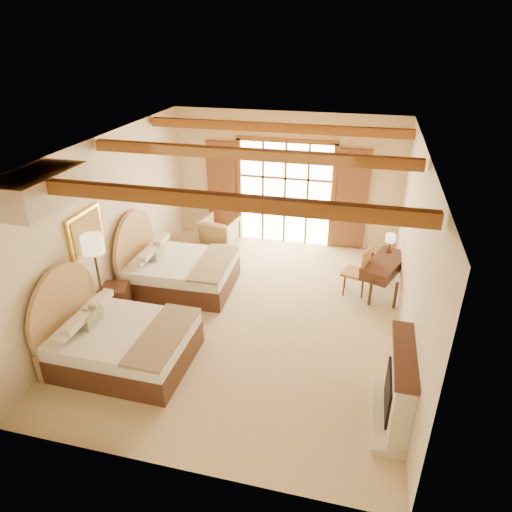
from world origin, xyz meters
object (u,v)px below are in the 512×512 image
(nightstand, at_px, (116,299))
(desk, at_px, (383,275))
(armchair, at_px, (220,233))
(bed_near, at_px, (114,338))
(bed_far, at_px, (174,268))

(nightstand, xyz_separation_m, desk, (4.92, 2.01, 0.10))
(nightstand, distance_m, armchair, 3.37)
(bed_near, bearing_deg, armchair, 86.49)
(bed_far, bearing_deg, desk, 9.61)
(armchair, relative_size, desk, 0.59)
(bed_far, height_order, nightstand, bed_far)
(bed_near, distance_m, armchair, 4.50)
(armchair, height_order, desk, armchair)
(desk, bearing_deg, armchair, -175.47)
(bed_far, distance_m, desk, 4.31)
(nightstand, height_order, desk, desk)
(nightstand, bearing_deg, bed_far, 46.45)
(armchair, bearing_deg, bed_near, 94.25)
(bed_near, bearing_deg, nightstand, 119.52)
(bed_far, distance_m, nightstand, 1.37)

